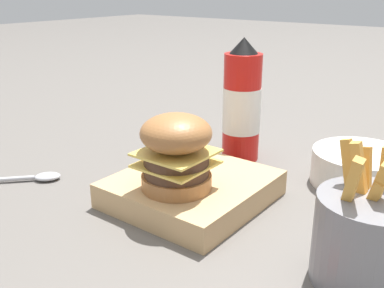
# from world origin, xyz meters

# --- Properties ---
(ground_plane) EXTENTS (6.00, 6.00, 0.00)m
(ground_plane) POSITION_xyz_m (0.00, 0.00, 0.00)
(ground_plane) COLOR #5B5651
(serving_board) EXTENTS (0.21, 0.19, 0.04)m
(serving_board) POSITION_xyz_m (-0.03, -0.02, 0.02)
(serving_board) COLOR tan
(serving_board) RESTS_ON ground_plane
(burger) EXTENTS (0.09, 0.09, 0.10)m
(burger) POSITION_xyz_m (-0.07, -0.02, 0.09)
(burger) COLOR #9E6638
(burger) RESTS_ON serving_board
(ketchup_bottle) EXTENTS (0.07, 0.07, 0.21)m
(ketchup_bottle) POSITION_xyz_m (0.15, 0.01, 0.10)
(ketchup_bottle) COLOR red
(ketchup_bottle) RESTS_ON ground_plane
(fries_basket) EXTENTS (0.11, 0.11, 0.15)m
(fries_basket) POSITION_xyz_m (-0.07, -0.27, 0.05)
(fries_basket) COLOR slate
(fries_basket) RESTS_ON ground_plane
(side_bowl) EXTENTS (0.15, 0.15, 0.05)m
(side_bowl) POSITION_xyz_m (0.17, -0.19, 0.03)
(side_bowl) COLOR silver
(side_bowl) RESTS_ON ground_plane
(spoon) EXTENTS (0.12, 0.11, 0.01)m
(spoon) POSITION_xyz_m (-0.13, 0.22, 0.01)
(spoon) COLOR #B2B2B7
(spoon) RESTS_ON ground_plane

